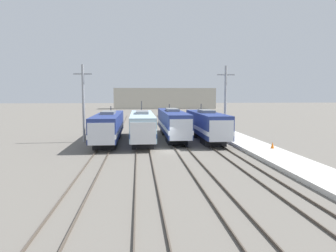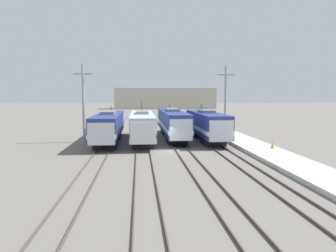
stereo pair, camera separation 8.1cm
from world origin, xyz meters
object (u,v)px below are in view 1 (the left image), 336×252
Objects in this scene: locomotive_center_left at (142,126)px; catenary_tower_right at (225,102)px; locomotive_far_right at (207,125)px; catenary_tower_left at (83,102)px; locomotive_far_left at (108,126)px; locomotive_center_right at (173,123)px; traffic_cone at (272,145)px.

locomotive_center_left is 11.53m from catenary_tower_right.
catenary_tower_left reaches higher than locomotive_far_right.
locomotive_far_left is 1.08× the size of locomotive_far_right.
locomotive_far_left is at bearing -159.22° from locomotive_center_right.
locomotive_center_left is 5.34m from locomotive_center_right.
catenary_tower_left is 1.00× the size of catenary_tower_right.
locomotive_center_left is at bearing 1.46° from locomotive_far_left.
traffic_cone is (9.59, -11.73, -1.44)m from locomotive_center_right.
locomotive_center_right is at bearing 129.27° from traffic_cone.
locomotive_center_right is 7.89m from catenary_tower_right.
catenary_tower_left is 18.56m from catenary_tower_right.
catenary_tower_right is (6.79, -2.66, 3.03)m from locomotive_center_right.
locomotive_center_right is at bearing 36.26° from locomotive_center_left.
locomotive_far_right is at bearing -178.19° from catenary_tower_right.
catenary_tower_right is 10.49m from traffic_cone.
locomotive_center_right is 15.22m from traffic_cone.
locomotive_center_left is at bearing -177.19° from locomotive_far_right.
catenary_tower_left is at bearing 179.72° from locomotive_far_right.
locomotive_far_right is at bearing 2.81° from locomotive_center_left.
catenary_tower_right reaches higher than locomotive_far_right.
catenary_tower_right is at bearing 2.59° from locomotive_center_left.
locomotive_center_left is 0.91× the size of locomotive_center_right.
catenary_tower_left is (-16.08, 0.08, 3.06)m from locomotive_far_right.
catenary_tower_right is (2.48, 0.08, 3.06)m from locomotive_far_right.
catenary_tower_left reaches higher than locomotive_center_left.
catenary_tower_left reaches higher than locomotive_far_left.
catenary_tower_right is (11.10, 0.50, 3.10)m from locomotive_center_left.
locomotive_center_left is 16.38m from traffic_cone.
locomotive_center_left reaches higher than locomotive_far_right.
locomotive_center_right is at bearing 158.62° from catenary_tower_right.
locomotive_far_right is 1.66× the size of catenary_tower_right.
locomotive_far_right is 24.14× the size of traffic_cone.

